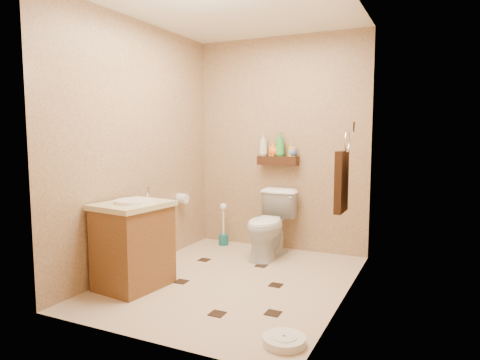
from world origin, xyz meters
The scene contains 20 objects.
ground centered at (0.00, 0.00, 0.00)m, with size 2.50×2.50×0.00m, color beige.
wall_back centered at (0.00, 1.25, 1.20)m, with size 2.00×0.04×2.40m, color tan.
wall_front centered at (0.00, -1.25, 1.20)m, with size 2.00×0.04×2.40m, color tan.
wall_left centered at (-1.00, 0.00, 1.20)m, with size 0.04×2.50×2.40m, color tan.
wall_right centered at (1.00, 0.00, 1.20)m, with size 0.04×2.50×2.40m, color tan.
ceiling centered at (0.00, 0.00, 2.40)m, with size 2.00×2.50×0.02m, color white.
wall_shelf centered at (0.00, 1.17, 1.02)m, with size 0.46×0.14×0.10m, color #3B1D10.
floor_accents centered at (0.06, -0.07, 0.00)m, with size 1.24×1.31×0.01m.
toilet centered at (0.03, 0.83, 0.36)m, with size 0.40×0.70×0.71m, color white.
vanity centered at (-0.70, -0.50, 0.38)m, with size 0.57×0.66×0.86m.
bathroom_scale centered at (0.82, -0.91, 0.03)m, with size 0.35×0.35×0.06m.
toilet_brush centered at (-0.64, 1.07, 0.18)m, with size 0.12×0.12×0.51m.
towel_ring centered at (0.91, 0.25, 0.95)m, with size 0.12×0.30×0.76m.
toilet_paper centered at (-0.94, 0.65, 0.60)m, with size 0.12×0.11×0.12m.
bottle_a centered at (-0.18, 1.17, 1.20)m, with size 0.10×0.10×0.25m, color beige.
bottle_b centered at (-0.06, 1.17, 1.15)m, with size 0.07×0.08×0.16m, color #FEAB35.
bottle_c centered at (-0.05, 1.17, 1.15)m, with size 0.12×0.12×0.15m, color orange.
bottle_d centered at (0.02, 1.17, 1.20)m, with size 0.10×0.10×0.27m, color green.
bottle_e centered at (0.16, 1.17, 1.15)m, with size 0.07×0.07×0.16m, color gold.
bottle_f centered at (0.17, 1.17, 1.13)m, with size 0.10×0.10×0.13m, color #486BB5.
Camera 1 is at (1.66, -3.36, 1.33)m, focal length 32.00 mm.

